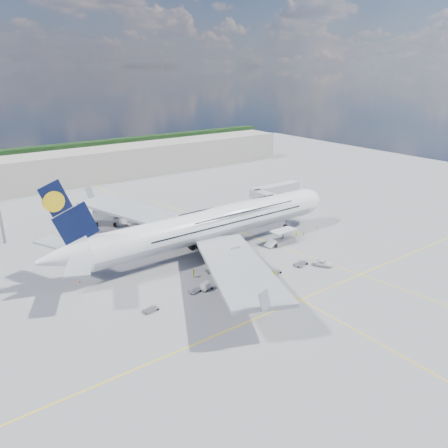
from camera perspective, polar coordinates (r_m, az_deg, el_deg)
ground at (r=99.86m, az=1.72°, el=-5.26°), size 300.00×300.00×0.00m
taxi_line_main at (r=99.86m, az=1.72°, el=-5.26°), size 0.25×220.00×0.01m
taxi_line_cross at (r=86.77m, az=9.99°, el=-9.70°), size 120.00×0.25×0.01m
taxi_line_diag at (r=115.13m, az=4.16°, el=-1.79°), size 14.16×99.06×0.01m
airliner at (r=104.82m, az=-1.49°, el=0.05°), size 77.26×79.15×23.71m
jet_bridge at (r=130.67m, az=6.43°, el=3.96°), size 18.80×12.10×8.50m
cargo_loader at (r=111.59m, az=7.64°, el=-1.95°), size 8.53×3.20×3.67m
terminal at (r=178.95m, az=-17.46°, el=7.22°), size 180.00×16.00×12.00m
tree_line at (r=234.99m, az=-11.89°, el=10.04°), size 160.00×6.00×8.00m
dolly_row_a at (r=88.12m, az=-3.82°, el=-8.71°), size 2.90×2.01×0.39m
dolly_row_b at (r=88.65m, az=-2.35°, el=-8.07°), size 2.85×2.02×1.63m
dolly_row_c at (r=96.26m, az=-1.50°, el=-6.03°), size 3.55×2.61×0.47m
dolly_back at (r=82.83m, az=-9.55°, el=-10.96°), size 3.08×1.97×0.42m
dolly_nose_far at (r=95.78m, az=6.63°, el=-6.31°), size 3.36×2.41×0.44m
dolly_nose_near at (r=100.65m, az=10.00°, el=-5.12°), size 3.77×2.83×0.49m
baggage_tug at (r=86.67m, az=0.49°, el=-8.88°), size 2.71×1.57×1.60m
catering_truck_inner at (r=122.82m, az=-9.91°, el=0.25°), size 6.73×3.98×3.76m
catering_truck_outer at (r=127.61m, az=-15.04°, el=0.77°), size 8.34×6.59×4.58m
service_van at (r=101.21m, az=12.83°, el=-5.04°), size 3.86×4.92×1.24m
crew_nose at (r=117.22m, az=7.51°, el=-1.12°), size 0.62×0.65×1.50m
crew_loader at (r=117.27m, az=10.37°, el=-1.26°), size 0.94×0.94×1.54m
crew_wing at (r=93.61m, az=-3.99°, el=-6.46°), size 0.92×1.20×1.90m
crew_van at (r=116.95m, az=9.44°, el=-1.23°), size 0.87×0.96×1.64m
crew_tug at (r=93.34m, az=6.64°, el=-6.64°), size 1.38×1.09×1.87m
cone_nose at (r=124.52m, az=12.06°, el=-0.38°), size 0.38×0.38×0.48m
cone_wing_left_inner at (r=120.65m, az=-7.79°, el=-0.77°), size 0.40×0.40×0.50m
cone_wing_left_outer at (r=126.65m, az=-12.55°, el=-0.03°), size 0.51×0.51×0.64m
cone_wing_right_inner at (r=91.48m, az=0.36°, el=-7.56°), size 0.40×0.40×0.51m
cone_wing_right_outer at (r=86.77m, az=3.77°, el=-9.20°), size 0.47×0.47×0.59m
cone_tail at (r=96.42m, az=-18.33°, el=-7.14°), size 0.41×0.41×0.53m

